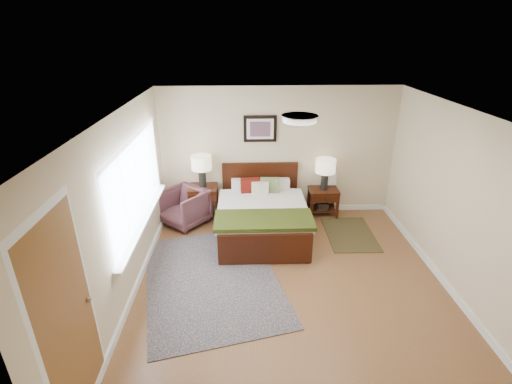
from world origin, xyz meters
TOP-DOWN VIEW (x-y plane):
  - floor at (0.00, 0.00)m, footprint 5.00×5.00m
  - back_wall at (0.00, 2.50)m, footprint 4.50×0.04m
  - front_wall at (0.00, -2.50)m, footprint 4.50×0.04m
  - left_wall at (-2.25, 0.00)m, footprint 0.04×5.00m
  - right_wall at (2.25, 0.00)m, footprint 0.04×5.00m
  - ceiling at (0.00, 0.00)m, footprint 4.50×5.00m
  - window at (-2.20, 0.70)m, footprint 0.11×2.72m
  - door at (-2.23, -1.75)m, footprint 0.06×1.00m
  - ceil_fixture at (0.00, 0.00)m, footprint 0.44×0.44m
  - bed at (-0.35, 1.56)m, footprint 1.60×1.92m
  - wall_art at (-0.35, 2.47)m, footprint 0.62×0.05m
  - nightstand_left at (-1.46, 2.25)m, footprint 0.55×0.49m
  - nightstand_right at (0.89, 2.26)m, footprint 0.56×0.42m
  - lamp_left at (-1.46, 2.27)m, footprint 0.38×0.38m
  - lamp_right at (0.89, 2.27)m, footprint 0.38×0.38m
  - armchair at (-1.80, 2.00)m, footprint 1.06×1.06m
  - rug_persian at (-1.17, 0.25)m, footprint 2.45×3.02m
  - rug_navy at (1.25, 1.48)m, footprint 0.86×1.27m

SIDE VIEW (x-z plane):
  - floor at x=0.00m, z-range 0.00..0.00m
  - rug_persian at x=-1.17m, z-range 0.00..0.01m
  - rug_navy at x=1.25m, z-range 0.00..0.01m
  - armchair at x=-1.80m, z-range 0.00..0.69m
  - nightstand_right at x=0.89m, z-range 0.07..0.63m
  - bed at x=-0.35m, z-range -0.04..1.00m
  - nightstand_left at x=-1.46m, z-range 0.20..0.85m
  - lamp_right at x=0.89m, z-range 0.69..1.30m
  - door at x=-2.23m, z-range -0.02..2.16m
  - lamp_left at x=-1.46m, z-range 0.79..1.40m
  - back_wall at x=0.00m, z-range 0.00..2.50m
  - front_wall at x=0.00m, z-range 0.00..2.50m
  - left_wall at x=-2.25m, z-range 0.00..2.50m
  - right_wall at x=2.25m, z-range 0.00..2.50m
  - window at x=-2.20m, z-range 0.72..2.04m
  - wall_art at x=-0.35m, z-range 1.47..1.97m
  - ceil_fixture at x=0.00m, z-range 2.43..2.50m
  - ceiling at x=0.00m, z-range 2.49..2.51m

